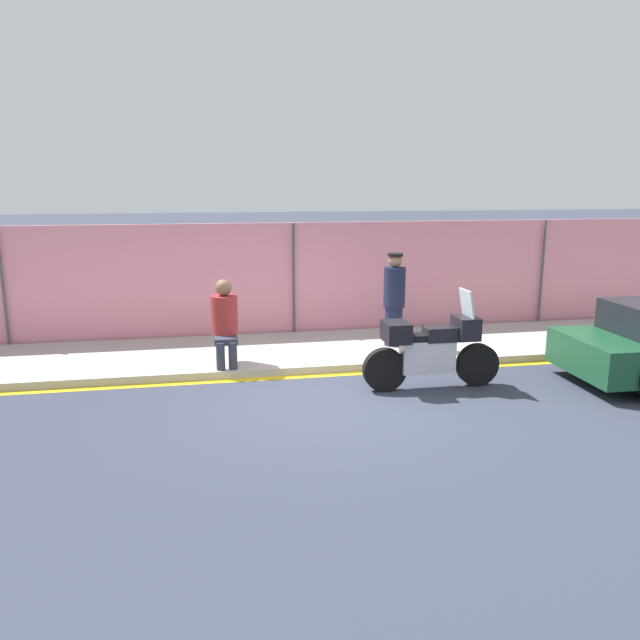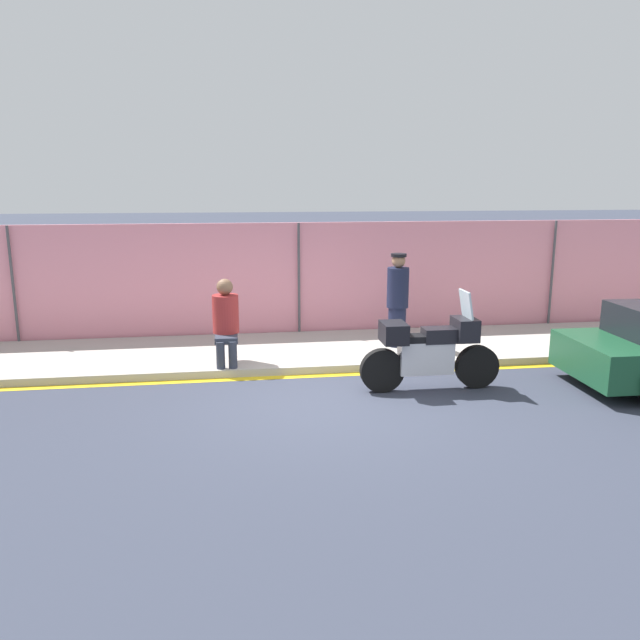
% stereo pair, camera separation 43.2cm
% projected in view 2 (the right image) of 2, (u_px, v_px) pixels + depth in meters
% --- Properties ---
extents(ground_plane, '(120.00, 120.00, 0.00)m').
position_uv_depth(ground_plane, '(328.00, 401.00, 9.05)').
color(ground_plane, '#333847').
extents(sidewalk, '(40.19, 2.52, 0.13)m').
position_uv_depth(sidewalk, '(307.00, 351.00, 11.50)').
color(sidewalk, '#ADA89E').
rests_on(sidewalk, ground_plane).
extents(curb_paint_stripe, '(40.19, 0.18, 0.01)m').
position_uv_depth(curb_paint_stripe, '(317.00, 376.00, 10.21)').
color(curb_paint_stripe, gold).
rests_on(curb_paint_stripe, ground_plane).
extents(storefront_fence, '(38.18, 0.17, 2.33)m').
position_uv_depth(storefront_fence, '(298.00, 281.00, 12.57)').
color(storefront_fence, pink).
rests_on(storefront_fence, ground_plane).
extents(motorcycle, '(2.16, 0.51, 1.53)m').
position_uv_depth(motorcycle, '(429.00, 350.00, 9.41)').
color(motorcycle, black).
rests_on(motorcycle, ground_plane).
extents(officer_standing, '(0.40, 0.40, 1.72)m').
position_uv_depth(officer_standing, '(398.00, 299.00, 11.40)').
color(officer_standing, '#191E38').
rests_on(officer_standing, sidewalk).
extents(person_seated_on_curb, '(0.44, 0.74, 1.41)m').
position_uv_depth(person_seated_on_curb, '(226.00, 317.00, 10.39)').
color(person_seated_on_curb, '#2D3342').
rests_on(person_seated_on_curb, sidewalk).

